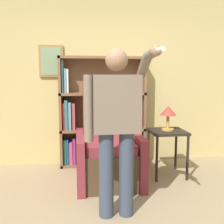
{
  "coord_description": "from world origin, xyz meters",
  "views": [
    {
      "loc": [
        -0.46,
        -2.29,
        1.43
      ],
      "look_at": [
        -0.08,
        0.68,
        1.02
      ],
      "focal_mm": 42.0,
      "sensor_mm": 36.0,
      "label": 1
    }
  ],
  "objects_px": {
    "side_table": "(167,138)",
    "armchair": "(108,152)",
    "bookcase": "(96,114)",
    "person_standing": "(116,122)",
    "table_lamp": "(168,113)"
  },
  "relations": [
    {
      "from": "bookcase",
      "to": "person_standing",
      "type": "relative_size",
      "value": 1.02
    },
    {
      "from": "bookcase",
      "to": "side_table",
      "type": "height_order",
      "value": "bookcase"
    },
    {
      "from": "person_standing",
      "to": "table_lamp",
      "type": "distance_m",
      "value": 1.36
    },
    {
      "from": "bookcase",
      "to": "person_standing",
      "type": "bearing_deg",
      "value": -86.62
    },
    {
      "from": "person_standing",
      "to": "side_table",
      "type": "bearing_deg",
      "value": 48.84
    },
    {
      "from": "bookcase",
      "to": "side_table",
      "type": "xyz_separation_m",
      "value": [
        0.99,
        -0.62,
        -0.27
      ]
    },
    {
      "from": "person_standing",
      "to": "table_lamp",
      "type": "height_order",
      "value": "person_standing"
    },
    {
      "from": "armchair",
      "to": "bookcase",
      "type": "bearing_deg",
      "value": 100.22
    },
    {
      "from": "bookcase",
      "to": "armchair",
      "type": "xyz_separation_m",
      "value": [
        0.12,
        -0.69,
        -0.43
      ]
    },
    {
      "from": "armchair",
      "to": "table_lamp",
      "type": "height_order",
      "value": "armchair"
    },
    {
      "from": "person_standing",
      "to": "armchair",
      "type": "bearing_deg",
      "value": 88.42
    },
    {
      "from": "side_table",
      "to": "armchair",
      "type": "bearing_deg",
      "value": -175.89
    },
    {
      "from": "bookcase",
      "to": "person_standing",
      "type": "height_order",
      "value": "bookcase"
    },
    {
      "from": "armchair",
      "to": "person_standing",
      "type": "relative_size",
      "value": 0.77
    },
    {
      "from": "armchair",
      "to": "person_standing",
      "type": "bearing_deg",
      "value": -91.58
    }
  ]
}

